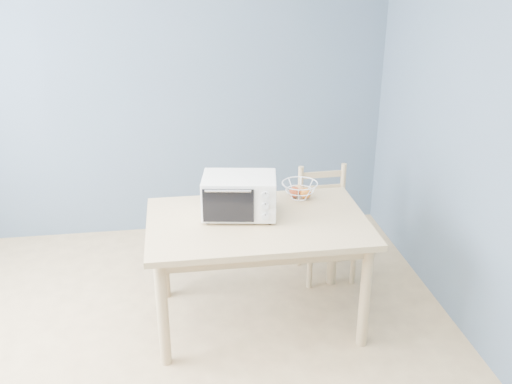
{
  "coord_description": "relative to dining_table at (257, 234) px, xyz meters",
  "views": [
    {
      "loc": [
        0.2,
        -2.48,
        2.33
      ],
      "look_at": [
        0.68,
        0.78,
        0.93
      ],
      "focal_mm": 40.0,
      "sensor_mm": 36.0,
      "label": 1
    }
  ],
  "objects": [
    {
      "name": "dining_chair",
      "position": [
        0.6,
        0.55,
        -0.23
      ],
      "size": [
        0.41,
        0.41,
        0.84
      ],
      "rotation": [
        0.0,
        0.0,
        0.04
      ],
      "color": "tan",
      "rests_on": "ground"
    },
    {
      "name": "fruit_basket",
      "position": [
        0.34,
        0.31,
        0.16
      ],
      "size": [
        0.31,
        0.31,
        0.11
      ],
      "rotation": [
        0.0,
        0.0,
        -0.3
      ],
      "color": "white",
      "rests_on": "dining_table"
    },
    {
      "name": "room",
      "position": [
        -0.68,
        -0.75,
        0.65
      ],
      "size": [
        4.01,
        4.51,
        2.61
      ],
      "color": "tan",
      "rests_on": "ground"
    },
    {
      "name": "dining_table",
      "position": [
        0.0,
        0.0,
        0.0
      ],
      "size": [
        1.4,
        0.9,
        0.75
      ],
      "color": "tan",
      "rests_on": "ground"
    },
    {
      "name": "toaster_oven",
      "position": [
        -0.12,
        0.08,
        0.24
      ],
      "size": [
        0.51,
        0.39,
        0.27
      ],
      "rotation": [
        0.0,
        0.0,
        -0.16
      ],
      "color": "silver",
      "rests_on": "dining_table"
    }
  ]
}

